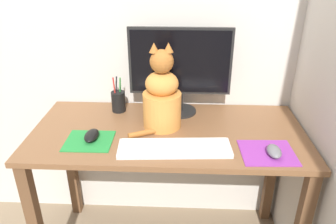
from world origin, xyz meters
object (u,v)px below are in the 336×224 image
at_px(cat, 162,97).
at_px(pen_cup, 118,101).
at_px(computer_mouse_right, 274,151).
at_px(keyboard, 175,148).
at_px(computer_mouse_left, 92,135).
at_px(monitor, 180,67).

bearing_deg(cat, pen_cup, 142.15).
bearing_deg(computer_mouse_right, pen_cup, 151.26).
height_order(keyboard, cat, cat).
distance_m(keyboard, computer_mouse_left, 0.37).
bearing_deg(keyboard, cat, 103.71).
distance_m(monitor, keyboard, 0.42).
distance_m(monitor, pen_cup, 0.36).
height_order(monitor, pen_cup, monitor).
bearing_deg(keyboard, pen_cup, 125.93).
xyz_separation_m(cat, pen_cup, (-0.23, 0.15, -0.09)).
distance_m(computer_mouse_left, cat, 0.35).
distance_m(computer_mouse_right, pen_cup, 0.79).
xyz_separation_m(keyboard, cat, (-0.06, 0.21, 0.14)).
height_order(monitor, keyboard, monitor).
bearing_deg(cat, keyboard, -77.29).
bearing_deg(cat, computer_mouse_right, -30.86).
distance_m(computer_mouse_left, pen_cup, 0.30).
height_order(monitor, computer_mouse_right, monitor).
distance_m(monitor, computer_mouse_right, 0.58).
relative_size(monitor, cat, 1.24).
xyz_separation_m(keyboard, computer_mouse_left, (-0.36, 0.07, 0.01)).
relative_size(keyboard, pen_cup, 2.58).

